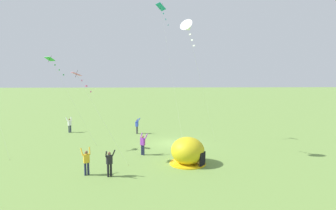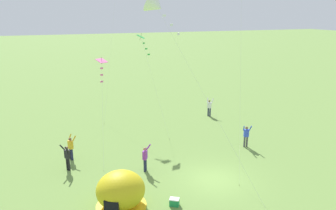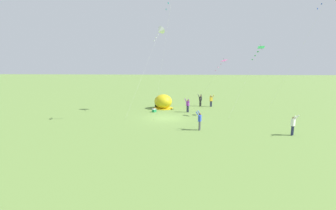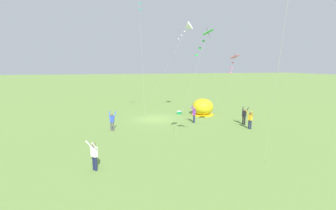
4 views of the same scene
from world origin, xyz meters
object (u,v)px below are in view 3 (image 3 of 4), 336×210
Objects in this scene: person_flying_kite at (293,125)px; kite_blue at (326,1)px; popup_tent at (163,102)px; person_arms_raised at (200,120)px; person_watching_sky at (188,105)px; kite_white at (160,31)px; person_far_back at (211,100)px; kite_green at (259,51)px; kite_pink at (222,63)px; person_with_toddler at (200,100)px; cooler_box at (154,110)px.

kite_blue reaches higher than person_flying_kite.
popup_tent is 12.19m from person_arms_raised.
popup_tent is 1.49× the size of person_watching_sky.
popup_tent reaches higher than person_flying_kite.
person_flying_kite is 0.17× the size of kite_white.
kite_green reaches higher than person_far_back.
person_watching_sky is 0.26× the size of kite_pink.
person_with_toddler is at bearing -116.79° from kite_blue.
person_far_back is at bearing -118.55° from kite_blue.
person_with_toddler is at bearing 176.42° from person_arms_raised.
person_with_toddler is 6.94m from kite_pink.
kite_white is (-0.41, -3.80, 9.77)m from person_watching_sky.
person_watching_sky is 10.49m from kite_white.
kite_white is (-10.16, -13.21, 9.77)m from person_flying_kite.
person_with_toddler is at bearing 127.91° from kite_white.
popup_tent is 1.49× the size of person_flying_kite.
kite_green is 0.60× the size of kite_blue.
person_with_toddler is at bearing -139.20° from kite_pink.
person_arms_raised is 20.12m from kite_blue.
kite_blue is (-7.93, 5.93, 12.47)m from person_flying_kite.
popup_tent reaches higher than person_with_toddler.
person_arms_raised is (-1.02, -8.27, -0.00)m from person_flying_kite.
kite_blue is at bearing 83.35° from kite_white.
person_arms_raised is 0.22× the size of kite_green.
popup_tent is 0.25× the size of kite_white.
kite_white reaches higher than cooler_box.
cooler_box is at bearing -51.32° from person_with_toddler.
popup_tent is 14.59m from kite_green.
person_far_back is 12.94m from kite_white.
person_watching_sky is at bearing -172.57° from person_arms_raised.
person_far_back is 0.13× the size of kite_blue.
popup_tent is at bearing -74.10° from person_far_back.
person_far_back is at bearing 141.54° from person_watching_sky.
person_watching_sky is 1.00× the size of person_far_back.
kite_green reaches higher than cooler_box.
person_arms_raised is 11.79m from kite_green.
person_with_toddler and person_flying_kite have the same top height.
cooler_box is 15.08m from kite_green.
cooler_box is at bearing -94.32° from kite_blue.
person_far_back is at bearing 169.43° from person_arms_raised.
person_with_toddler is at bearing -153.18° from person_flying_kite.
popup_tent is at bearing -94.59° from kite_pink.
kite_white reaches higher than person_far_back.
kite_pink reaches higher than cooler_box.
kite_pink reaches higher than person_with_toddler.
kite_blue is (1.82, 15.34, 12.47)m from person_watching_sky.
kite_white is at bearing -4.94° from popup_tent.
person_with_toddler is (-2.42, 5.61, 0.00)m from popup_tent.
kite_pink is 0.83× the size of kite_green.
kite_blue reaches higher than kite_pink.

